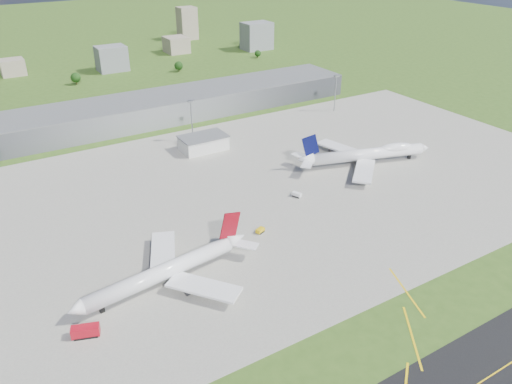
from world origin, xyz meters
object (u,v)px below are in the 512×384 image
airliner_blue_quad (368,154)px  fire_truck (86,332)px  tug_yellow (260,231)px  van_white_far (370,164)px  van_white_near (297,195)px  airliner_red_twin (168,270)px

airliner_blue_quad → fire_truck: 175.53m
tug_yellow → van_white_far: 90.68m
fire_truck → van_white_near: (111.39, 41.58, -0.73)m
airliner_red_twin → van_white_far: airliner_red_twin is taller
airliner_blue_quad → airliner_red_twin: bearing=-145.9°
van_white_near → van_white_far: van_white_far is taller
fire_truck → van_white_far: fire_truck is taller
airliner_blue_quad → fire_truck: (-167.17, -53.40, -3.74)m
fire_truck → van_white_far: 173.54m
tug_yellow → van_white_far: (86.78, 26.30, 0.33)m
airliner_red_twin → airliner_blue_quad: 140.19m
airliner_red_twin → airliner_blue_quad: size_ratio=0.94×
fire_truck → van_white_near: size_ratio=1.90×
airliner_blue_quad → tug_yellow: bearing=-144.2°
airliner_blue_quad → van_white_far: bearing=-86.9°
tug_yellow → airliner_blue_quad: bearing=-2.4°
fire_truck → tug_yellow: 82.87m
airliner_red_twin → tug_yellow: airliner_red_twin is taller
airliner_blue_quad → tug_yellow: size_ratio=17.23×
van_white_far → van_white_near: bearing=177.4°
van_white_near → van_white_far: size_ratio=0.91×
airliner_blue_quad → fire_truck: bearing=-145.3°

